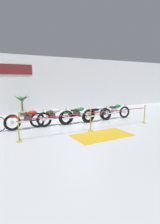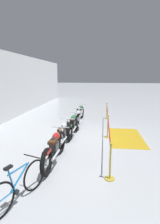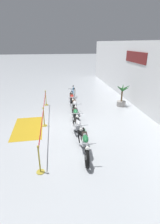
{
  "view_description": "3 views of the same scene",
  "coord_description": "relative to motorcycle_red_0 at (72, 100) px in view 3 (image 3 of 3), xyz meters",
  "views": [
    {
      "loc": [
        -4.26,
        -8.1,
        2.4
      ],
      "look_at": [
        0.14,
        0.52,
        0.66
      ],
      "focal_mm": 28.0,
      "sensor_mm": 36.0,
      "label": 1
    },
    {
      "loc": [
        -7.73,
        -0.82,
        2.76
      ],
      "look_at": [
        0.65,
        0.32,
        0.99
      ],
      "focal_mm": 28.0,
      "sensor_mm": 36.0,
      "label": 2
    },
    {
      "loc": [
        8.37,
        -0.42,
        4.1
      ],
      "look_at": [
        -0.57,
        0.92,
        0.48
      ],
      "focal_mm": 28.0,
      "sensor_mm": 36.0,
      "label": 3
    }
  ],
  "objects": [
    {
      "name": "back_wall",
      "position": [
        2.65,
        4.44,
        1.62
      ],
      "size": [
        28.0,
        0.29,
        4.2
      ],
      "color": "white",
      "rests_on": "ground"
    },
    {
      "name": "motorcycle_silver_1",
      "position": [
        1.26,
        0.04,
        -0.0
      ],
      "size": [
        2.41,
        0.62,
        0.97
      ],
      "color": "black",
      "rests_on": "ground"
    },
    {
      "name": "stanchion_mid_left",
      "position": [
        2.57,
        -1.73,
        -0.13
      ],
      "size": [
        0.28,
        0.28,
        1.05
      ],
      "color": "gold",
      "rests_on": "ground"
    },
    {
      "name": "ground_plane",
      "position": [
        2.66,
        -0.68,
        -0.49
      ],
      "size": [
        120.0,
        120.0,
        0.0
      ],
      "primitive_type": "plane",
      "color": "#B2B7BC"
    },
    {
      "name": "stanchion_far_left",
      "position": [
        1.46,
        -1.73,
        0.2
      ],
      "size": [
        6.95,
        0.28,
        1.05
      ],
      "color": "gold",
      "rests_on": "ground"
    },
    {
      "name": "bicycle",
      "position": [
        -1.9,
        0.27,
        -0.08
      ],
      "size": [
        1.71,
        0.66,
        0.98
      ],
      "color": "black",
      "rests_on": "ground"
    },
    {
      "name": "motorcycle_red_0",
      "position": [
        0.0,
        0.0,
        0.0
      ],
      "size": [
        2.37,
        0.62,
        0.98
      ],
      "color": "black",
      "rests_on": "ground"
    },
    {
      "name": "stanchion_mid_right",
      "position": [
        6.15,
        -1.73,
        -0.13
      ],
      "size": [
        0.28,
        0.28,
        1.05
      ],
      "color": "gold",
      "rests_on": "ground"
    },
    {
      "name": "floor_banner",
      "position": [
        2.69,
        -2.56,
        -0.48
      ],
      "size": [
        2.7,
        1.52,
        0.01
      ],
      "primitive_type": "cube",
      "rotation": [
        0.0,
        0.0,
        0.02
      ],
      "color": "#B78E19",
      "rests_on": "ground"
    },
    {
      "name": "motorcycle_green_2",
      "position": [
        2.68,
        -0.11,
        -0.01
      ],
      "size": [
        2.25,
        0.62,
        0.97
      ],
      "color": "black",
      "rests_on": "ground"
    },
    {
      "name": "potted_palm_left_of_row",
      "position": [
        0.22,
        3.38,
        0.19
      ],
      "size": [
        1.09,
        1.08,
        1.57
      ],
      "color": "gray",
      "rests_on": "ground"
    },
    {
      "name": "motorcycle_green_4",
      "position": [
        5.37,
        -0.06,
        -0.01
      ],
      "size": [
        2.22,
        0.62,
        0.96
      ],
      "color": "black",
      "rests_on": "ground"
    },
    {
      "name": "motorcycle_silver_3",
      "position": [
        3.97,
        -0.16,
        -0.03
      ],
      "size": [
        2.12,
        0.62,
        0.93
      ],
      "color": "black",
      "rests_on": "ground"
    }
  ]
}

